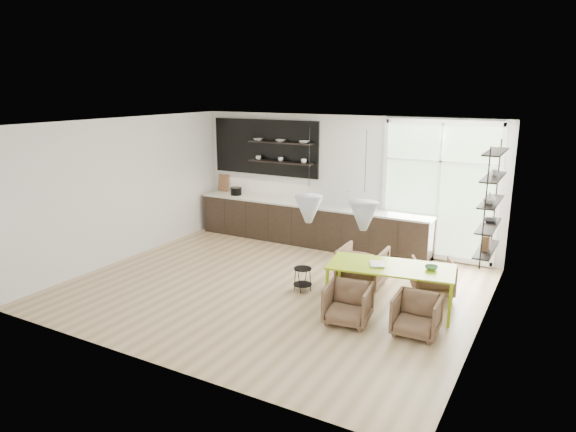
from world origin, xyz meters
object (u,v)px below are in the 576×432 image
(armchair_front_left, at_px, (348,304))
(wire_stool, at_px, (303,276))
(armchair_back_left, at_px, (362,267))
(dining_table, at_px, (391,269))
(armchair_back_right, at_px, (433,277))
(armchair_front_right, at_px, (416,315))

(armchair_front_left, height_order, wire_stool, armchair_front_left)
(armchair_front_left, bearing_deg, armchair_back_left, 95.32)
(dining_table, distance_m, armchair_back_left, 1.05)
(armchair_back_left, xyz_separation_m, armchair_front_left, (0.35, -1.50, -0.06))
(armchair_back_left, bearing_deg, armchair_front_left, 101.46)
(dining_table, distance_m, wire_stool, 1.62)
(armchair_back_right, distance_m, wire_stool, 2.24)
(armchair_back_right, distance_m, armchair_front_right, 1.63)
(dining_table, bearing_deg, armchair_front_left, -124.74)
(dining_table, xyz_separation_m, armchair_back_right, (0.46, 0.93, -0.36))
(dining_table, xyz_separation_m, armchair_front_right, (0.62, -0.69, -0.37))
(dining_table, height_order, armchair_back_left, armchair_back_left)
(armchair_front_left, distance_m, armchair_front_right, 1.02)
(dining_table, distance_m, armchair_back_right, 1.10)
(armchair_front_left, bearing_deg, dining_table, 56.89)
(armchair_back_left, xyz_separation_m, armchair_back_right, (1.20, 0.24, -0.05))
(dining_table, relative_size, armchair_front_right, 3.18)
(armchair_front_left, distance_m, wire_stool, 1.42)
(armchair_back_right, relative_size, armchair_front_left, 1.01)
(armchair_back_left, distance_m, wire_stool, 1.10)
(armchair_front_right, bearing_deg, armchair_back_right, 93.36)
(wire_stool, bearing_deg, armchair_back_right, 25.27)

